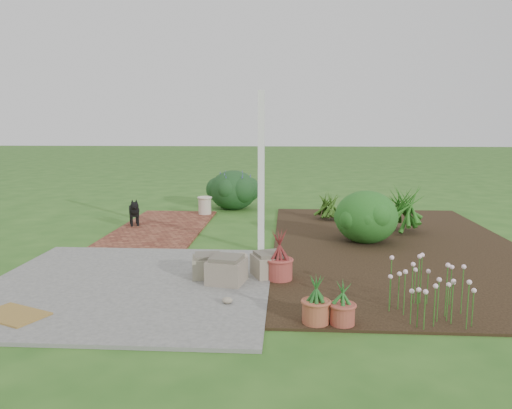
# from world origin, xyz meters

# --- Properties ---
(ground) EXTENTS (80.00, 80.00, 0.00)m
(ground) POSITION_xyz_m (0.00, 0.00, 0.00)
(ground) COLOR #2B5A1C
(ground) RESTS_ON ground
(concrete_patio) EXTENTS (3.50, 3.50, 0.04)m
(concrete_patio) POSITION_xyz_m (-1.25, -1.75, 0.02)
(concrete_patio) COLOR #5D5D5A
(concrete_patio) RESTS_ON ground
(brick_path) EXTENTS (1.60, 3.50, 0.04)m
(brick_path) POSITION_xyz_m (-1.70, 1.75, 0.02)
(brick_path) COLOR brown
(brick_path) RESTS_ON ground
(garden_bed) EXTENTS (4.00, 7.00, 0.03)m
(garden_bed) POSITION_xyz_m (2.50, 0.50, 0.01)
(garden_bed) COLOR black
(garden_bed) RESTS_ON ground
(veranda_post) EXTENTS (0.10, 0.10, 2.50)m
(veranda_post) POSITION_xyz_m (0.30, 0.10, 1.25)
(veranda_post) COLOR white
(veranda_post) RESTS_ON ground
(stone_trough_near) EXTENTS (0.51, 0.51, 0.29)m
(stone_trough_near) POSITION_xyz_m (-0.03, -1.65, 0.18)
(stone_trough_near) COLOR #716A55
(stone_trough_near) RESTS_ON concrete_patio
(stone_trough_mid) EXTENTS (0.52, 0.52, 0.27)m
(stone_trough_mid) POSITION_xyz_m (0.48, -1.32, 0.17)
(stone_trough_mid) COLOR gray
(stone_trough_mid) RESTS_ON concrete_patio
(stone_trough_far) EXTENTS (0.44, 0.44, 0.26)m
(stone_trough_far) POSITION_xyz_m (-0.31, -1.42, 0.17)
(stone_trough_far) COLOR #79735B
(stone_trough_far) RESTS_ON concrete_patio
(coir_doormat) EXTENTS (0.78, 0.66, 0.02)m
(coir_doormat) POSITION_xyz_m (-2.09, -2.87, 0.05)
(coir_doormat) COLOR olive
(coir_doormat) RESTS_ON concrete_patio
(black_dog) EXTENTS (0.31, 0.55, 0.49)m
(black_dog) POSITION_xyz_m (-2.27, 1.79, 0.33)
(black_dog) COLOR black
(black_dog) RESTS_ON brick_path
(cream_ceramic_urn) EXTENTS (0.30, 0.30, 0.37)m
(cream_ceramic_urn) POSITION_xyz_m (-1.10, 3.14, 0.23)
(cream_ceramic_urn) COLOR beige
(cream_ceramic_urn) RESTS_ON brick_path
(evergreen_shrub) EXTENTS (1.35, 1.35, 0.89)m
(evergreen_shrub) POSITION_xyz_m (2.03, 0.75, 0.48)
(evergreen_shrub) COLOR #123E0C
(evergreen_shrub) RESTS_ON garden_bed
(agapanthus_clump_back) EXTENTS (1.49, 1.49, 1.02)m
(agapanthus_clump_back) POSITION_xyz_m (2.83, 1.60, 0.54)
(agapanthus_clump_back) COLOR #11390B
(agapanthus_clump_back) RESTS_ON garden_bed
(agapanthus_clump_front) EXTENTS (0.95, 0.95, 0.70)m
(agapanthus_clump_front) POSITION_xyz_m (1.57, 2.73, 0.38)
(agapanthus_clump_front) COLOR #14360B
(agapanthus_clump_front) RESTS_ON garden_bed
(pink_flower_patch) EXTENTS (1.00, 1.00, 0.56)m
(pink_flower_patch) POSITION_xyz_m (2.15, -2.55, 0.31)
(pink_flower_patch) COLOR #113D0F
(pink_flower_patch) RESTS_ON garden_bed
(terracotta_pot_bronze) EXTENTS (0.37, 0.37, 0.27)m
(terracotta_pot_bronze) POSITION_xyz_m (0.62, -1.44, 0.16)
(terracotta_pot_bronze) COLOR #9C3D34
(terracotta_pot_bronze) RESTS_ON garden_bed
(terracotta_pot_small_left) EXTENTS (0.28, 0.28, 0.21)m
(terracotta_pot_small_left) POSITION_xyz_m (1.26, -2.85, 0.13)
(terracotta_pot_small_left) COLOR #9A4234
(terracotta_pot_small_left) RESTS_ON garden_bed
(terracotta_pot_small_right) EXTENTS (0.34, 0.34, 0.23)m
(terracotta_pot_small_right) POSITION_xyz_m (1.00, -2.84, 0.14)
(terracotta_pot_small_right) COLOR #A05036
(terracotta_pot_small_right) RESTS_ON garden_bed
(purple_flowering_bush) EXTENTS (1.31, 1.31, 0.95)m
(purple_flowering_bush) POSITION_xyz_m (-0.58, 4.10, 0.47)
(purple_flowering_bush) COLOR black
(purple_flowering_bush) RESTS_ON ground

